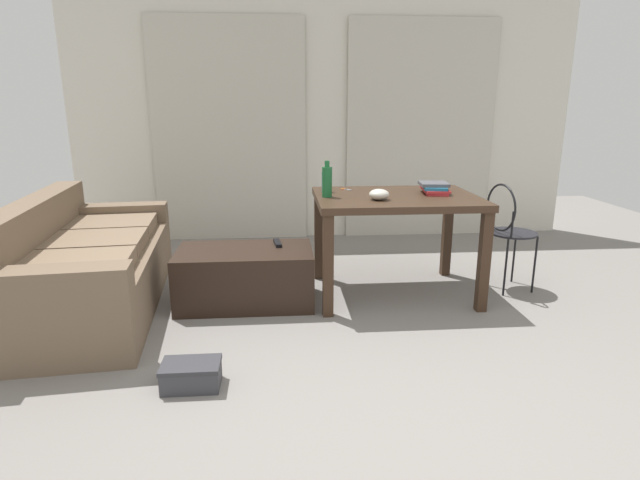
{
  "coord_description": "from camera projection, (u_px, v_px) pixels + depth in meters",
  "views": [
    {
      "loc": [
        -0.51,
        -1.92,
        1.41
      ],
      "look_at": [
        -0.21,
        1.78,
        0.42
      ],
      "focal_mm": 28.62,
      "sensor_mm": 36.0,
      "label": 1
    }
  ],
  "objects": [
    {
      "name": "scissors",
      "position": [
        345.0,
        189.0,
        4.0
      ],
      "size": [
        0.08,
        0.09,
        0.0
      ],
      "color": "#9EA0A5",
      "rests_on": "craft_table"
    },
    {
      "name": "ground_plane",
      "position": [
        354.0,
        311.0,
        3.6
      ],
      "size": [
        8.6,
        8.6,
        0.0
      ],
      "primitive_type": "plane",
      "color": "gray"
    },
    {
      "name": "bottle_far",
      "position": [
        325.0,
        181.0,
        3.88
      ],
      "size": [
        0.06,
        0.06,
        0.19
      ],
      "color": "teal",
      "rests_on": "craft_table"
    },
    {
      "name": "bowl",
      "position": [
        379.0,
        194.0,
        3.56
      ],
      "size": [
        0.14,
        0.14,
        0.08
      ],
      "primitive_type": "ellipsoid",
      "color": "beige",
      "rests_on": "craft_table"
    },
    {
      "name": "craft_table",
      "position": [
        396.0,
        209.0,
        3.77
      ],
      "size": [
        1.18,
        0.89,
        0.76
      ],
      "color": "#382619",
      "rests_on": "ground"
    },
    {
      "name": "wire_chair",
      "position": [
        507.0,
        224.0,
        3.88
      ],
      "size": [
        0.36,
        0.38,
        0.84
      ],
      "color": "black",
      "rests_on": "ground"
    },
    {
      "name": "bottle_near",
      "position": [
        327.0,
        181.0,
        3.65
      ],
      "size": [
        0.07,
        0.07,
        0.26
      ],
      "color": "#195B2D",
      "rests_on": "craft_table"
    },
    {
      "name": "wall_back",
      "position": [
        326.0,
        120.0,
        5.38
      ],
      "size": [
        5.25,
        0.1,
        2.5
      ],
      "primitive_type": "cube",
      "color": "silver",
      "rests_on": "ground"
    },
    {
      "name": "book_stack",
      "position": [
        435.0,
        188.0,
        3.81
      ],
      "size": [
        0.23,
        0.3,
        0.08
      ],
      "color": "red",
      "rests_on": "craft_table"
    },
    {
      "name": "couch",
      "position": [
        83.0,
        267.0,
        3.6
      ],
      "size": [
        1.08,
        2.08,
        0.77
      ],
      "color": "brown",
      "rests_on": "ground"
    },
    {
      "name": "curtains",
      "position": [
        326.0,
        132.0,
        5.33
      ],
      "size": [
        3.59,
        0.03,
        2.26
      ],
      "color": "beige",
      "rests_on": "ground"
    },
    {
      "name": "shoebox",
      "position": [
        191.0,
        375.0,
        2.62
      ],
      "size": [
        0.3,
        0.19,
        0.13
      ],
      "color": "#38383D",
      "rests_on": "ground"
    },
    {
      "name": "tv_remote_primary",
      "position": [
        277.0,
        243.0,
        3.78
      ],
      "size": [
        0.07,
        0.19,
        0.02
      ],
      "primitive_type": "cube",
      "rotation": [
        0.0,
        0.0,
        0.12
      ],
      "color": "black",
      "rests_on": "coffee_table"
    },
    {
      "name": "coffee_table",
      "position": [
        245.0,
        276.0,
        3.7
      ],
      "size": [
        0.97,
        0.56,
        0.4
      ],
      "color": "black",
      "rests_on": "ground"
    }
  ]
}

